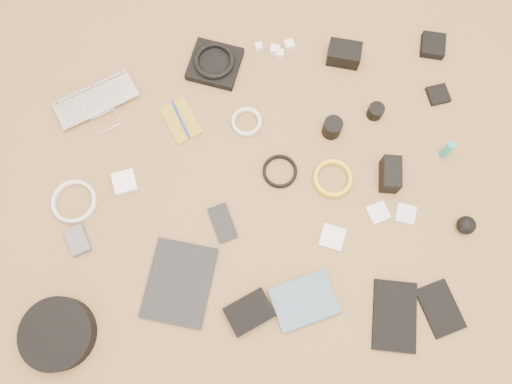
{
  "coord_description": "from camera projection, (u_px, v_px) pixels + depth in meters",
  "views": [
    {
      "loc": [
        -0.07,
        -0.47,
        1.58
      ],
      "look_at": [
        -0.01,
        -0.02,
        0.02
      ],
      "focal_mm": 35.0,
      "sensor_mm": 36.0,
      "label": 1
    }
  ],
  "objects": [
    {
      "name": "laptop",
      "position": [
        101.0,
        110.0,
        1.72
      ],
      "size": [
        0.34,
        0.29,
        0.02
      ],
      "primitive_type": "imported",
      "rotation": [
        0.0,
        0.0,
        0.38
      ],
      "color": "silver",
      "rests_on": "ground"
    },
    {
      "name": "headphone_pouch",
      "position": [
        215.0,
        64.0,
        1.76
      ],
      "size": [
        0.22,
        0.21,
        0.03
      ],
      "primitive_type": "cube",
      "rotation": [
        0.0,
        0.0,
        -0.38
      ],
      "color": "black",
      "rests_on": "ground"
    },
    {
      "name": "headphones",
      "position": [
        214.0,
        60.0,
        1.74
      ],
      "size": [
        0.17,
        0.17,
        0.02
      ],
      "primitive_type": "torus",
      "rotation": [
        0.0,
        0.0,
        -0.24
      ],
      "color": "black",
      "rests_on": "headphone_pouch"
    },
    {
      "name": "charger_a",
      "position": [
        275.0,
        50.0,
        1.78
      ],
      "size": [
        0.04,
        0.04,
        0.03
      ],
      "primitive_type": "cube",
      "rotation": [
        0.0,
        0.0,
        -0.4
      ],
      "color": "white",
      "rests_on": "ground"
    },
    {
      "name": "charger_b",
      "position": [
        259.0,
        47.0,
        1.78
      ],
      "size": [
        0.03,
        0.03,
        0.02
      ],
      "primitive_type": "cube",
      "rotation": [
        0.0,
        0.0,
        0.11
      ],
      "color": "white",
      "rests_on": "ground"
    },
    {
      "name": "charger_c",
      "position": [
        289.0,
        45.0,
        1.78
      ],
      "size": [
        0.04,
        0.04,
        0.03
      ],
      "primitive_type": "cube",
      "rotation": [
        0.0,
        0.0,
        0.23
      ],
      "color": "white",
      "rests_on": "ground"
    },
    {
      "name": "charger_d",
      "position": [
        280.0,
        54.0,
        1.77
      ],
      "size": [
        0.03,
        0.03,
        0.02
      ],
      "primitive_type": "cube",
      "rotation": [
        0.0,
        0.0,
        -0.12
      ],
      "color": "white",
      "rests_on": "ground"
    },
    {
      "name": "dslr_camera",
      "position": [
        344.0,
        54.0,
        1.75
      ],
      "size": [
        0.13,
        0.11,
        0.07
      ],
      "primitive_type": "cube",
      "rotation": [
        0.0,
        0.0,
        -0.3
      ],
      "color": "black",
      "rests_on": "ground"
    },
    {
      "name": "lens_pouch",
      "position": [
        433.0,
        45.0,
        1.78
      ],
      "size": [
        0.1,
        0.11,
        0.03
      ],
      "primitive_type": "cube",
      "rotation": [
        0.0,
        0.0,
        -0.28
      ],
      "color": "black",
      "rests_on": "ground"
    },
    {
      "name": "notebook_olive",
      "position": [
        181.0,
        121.0,
        1.71
      ],
      "size": [
        0.15,
        0.18,
        0.01
      ],
      "primitive_type": "cube",
      "rotation": [
        0.0,
        0.0,
        0.38
      ],
      "color": "olive",
      "rests_on": "ground"
    },
    {
      "name": "pen_blue",
      "position": [
        181.0,
        120.0,
        1.7
      ],
      "size": [
        0.06,
        0.14,
        0.01
      ],
      "primitive_type": "cylinder",
      "rotation": [
        1.57,
        0.0,
        0.33
      ],
      "color": "#1530AC",
      "rests_on": "notebook_olive"
    },
    {
      "name": "cable_white_a",
      "position": [
        247.0,
        122.0,
        1.71
      ],
      "size": [
        0.11,
        0.11,
        0.01
      ],
      "primitive_type": "torus",
      "rotation": [
        0.0,
        0.0,
        0.01
      ],
      "color": "silver",
      "rests_on": "ground"
    },
    {
      "name": "lens_a",
      "position": [
        332.0,
        128.0,
        1.67
      ],
      "size": [
        0.08,
        0.08,
        0.07
      ],
      "primitive_type": "cylinder",
      "rotation": [
        0.0,
        0.0,
        0.23
      ],
      "color": "black",
      "rests_on": "ground"
    },
    {
      "name": "lens_b",
      "position": [
        376.0,
        111.0,
        1.7
      ],
      "size": [
        0.07,
        0.07,
        0.05
      ],
      "primitive_type": "cylinder",
      "rotation": [
        0.0,
        0.0,
        -0.31
      ],
      "color": "black",
      "rests_on": "ground"
    },
    {
      "name": "card_reader",
      "position": [
        438.0,
        95.0,
        1.73
      ],
      "size": [
        0.08,
        0.08,
        0.02
      ],
      "primitive_type": "cube",
      "rotation": [
        0.0,
        0.0,
        0.13
      ],
      "color": "black",
      "rests_on": "ground"
    },
    {
      "name": "power_brick",
      "position": [
        125.0,
        183.0,
        1.64
      ],
      "size": [
        0.08,
        0.08,
        0.03
      ],
      "primitive_type": "cube",
      "rotation": [
        0.0,
        0.0,
        0.16
      ],
      "color": "white",
      "rests_on": "ground"
    },
    {
      "name": "cable_white_b",
      "position": [
        75.0,
        202.0,
        1.63
      ],
      "size": [
        0.19,
        0.19,
        0.01
      ],
      "primitive_type": "torus",
      "rotation": [
        0.0,
        0.0,
        -0.38
      ],
      "color": "silver",
      "rests_on": "ground"
    },
    {
      "name": "cable_black",
      "position": [
        280.0,
        172.0,
        1.66
      ],
      "size": [
        0.13,
        0.13,
        0.01
      ],
      "primitive_type": "torus",
      "rotation": [
        0.0,
        0.0,
        -0.13
      ],
      "color": "black",
      "rests_on": "ground"
    },
    {
      "name": "cable_yellow",
      "position": [
        332.0,
        179.0,
        1.65
      ],
      "size": [
        0.17,
        0.17,
        0.01
      ],
      "primitive_type": "torus",
      "rotation": [
        0.0,
        0.0,
        0.37
      ],
      "color": "yellow",
      "rests_on": "ground"
    },
    {
      "name": "flash",
      "position": [
        390.0,
        174.0,
        1.62
      ],
      "size": [
        0.08,
        0.12,
        0.08
      ],
      "primitive_type": "cube",
      "rotation": [
        0.0,
        0.0,
        -0.19
      ],
      "color": "black",
      "rests_on": "ground"
    },
    {
      "name": "lens_cleaner",
      "position": [
        447.0,
        150.0,
        1.64
      ],
      "size": [
        0.03,
        0.03,
        0.09
      ],
      "primitive_type": "cylinder",
      "rotation": [
        0.0,
        0.0,
        -0.3
      ],
      "color": "teal",
      "rests_on": "ground"
    },
    {
      "name": "battery_charger",
      "position": [
        78.0,
        240.0,
        1.59
      ],
      "size": [
        0.08,
        0.1,
        0.03
      ],
      "primitive_type": "cube",
      "rotation": [
        0.0,
        0.0,
        0.31
      ],
      "color": "#535358",
      "rests_on": "ground"
    },
    {
      "name": "tablet",
      "position": [
        179.0,
        283.0,
        1.56
      ],
      "size": [
        0.27,
        0.3,
        0.01
      ],
      "primitive_type": "cube",
      "rotation": [
        0.0,
        0.0,
        -0.31
      ],
      "color": "black",
      "rests_on": "ground"
    },
    {
      "name": "phone",
      "position": [
        223.0,
        223.0,
        1.61
      ],
      "size": [
        0.09,
        0.13,
        0.01
      ],
      "primitive_type": "cube",
      "rotation": [
        0.0,
        0.0,
        0.25
      ],
      "color": "black",
      "rests_on": "ground"
    },
    {
      "name": "filter_case_left",
      "position": [
        332.0,
        237.0,
        1.6
      ],
      "size": [
        0.1,
        0.1,
        0.01
      ],
      "primitive_type": "cube",
      "rotation": [
        0.0,
        0.0,
        -0.41
      ],
      "color": "silver",
      "rests_on": "ground"
    },
    {
      "name": "filter_case_mid",
      "position": [
        378.0,
        213.0,
        1.62
      ],
      "size": [
        0.08,
        0.08,
        0.01
      ],
      "primitive_type": "cube",
      "rotation": [
        0.0,
        0.0,
        0.27
      ],
      "color": "silver",
      "rests_on": "ground"
    },
    {
      "name": "filter_case_right",
      "position": [
        406.0,
        214.0,
        1.62
      ],
      "size": [
        0.08,
        0.08,
        0.01
      ],
      "primitive_type": "cube",
      "rotation": [
        0.0,
        0.0,
        -0.36
      ],
      "color": "silver",
      "rests_on": "ground"
    },
    {
      "name": "air_blower",
      "position": [
        466.0,
        225.0,
        1.58
      ],
      "size": [
        0.07,
        0.07,
        0.06
      ],
      "primitive_type": "sphere",
      "rotation": [
        0.0,
        0.0,
        0.2
      ],
      "color": "black",
      "rests_on": "ground"
    },
    {
      "name": "headphone_case",
      "position": [
        58.0,
        334.0,
        1.49
      ],
      "size": [
        0.24,
        0.24,
        0.06
      ],
      "primitive_type": "cylinder",
      "rotation": [
        0.0,
        0.0,
        0.1
      ],
      "color": "black",
      "rests_on": "ground"
    },
    {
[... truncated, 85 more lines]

